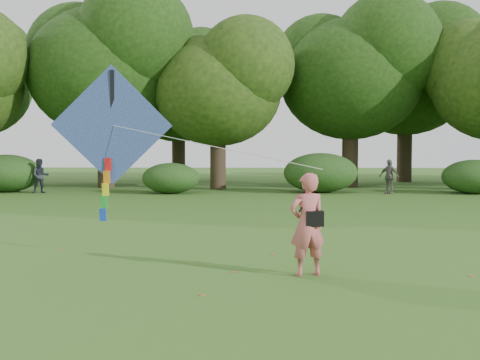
{
  "coord_description": "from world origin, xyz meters",
  "views": [
    {
      "loc": [
        0.01,
        -10.53,
        2.22
      ],
      "look_at": [
        -0.35,
        2.0,
        1.5
      ],
      "focal_mm": 45.0,
      "sensor_mm": 36.0,
      "label": 1
    }
  ],
  "objects_px": {
    "bystander_left": "(40,176)",
    "flying_kite": "(112,127)",
    "bystander_right": "(389,177)",
    "man_kite_flyer": "(307,224)"
  },
  "relations": [
    {
      "from": "man_kite_flyer",
      "to": "bystander_left",
      "type": "relative_size",
      "value": 1.09
    },
    {
      "from": "man_kite_flyer",
      "to": "bystander_right",
      "type": "xyz_separation_m",
      "value": [
        5.22,
        17.64,
        -0.08
      ]
    },
    {
      "from": "man_kite_flyer",
      "to": "flying_kite",
      "type": "relative_size",
      "value": 0.33
    },
    {
      "from": "bystander_right",
      "to": "flying_kite",
      "type": "height_order",
      "value": "flying_kite"
    },
    {
      "from": "bystander_left",
      "to": "flying_kite",
      "type": "relative_size",
      "value": 0.3
    },
    {
      "from": "bystander_left",
      "to": "flying_kite",
      "type": "bearing_deg",
      "value": -88.19
    },
    {
      "from": "bystander_left",
      "to": "bystander_right",
      "type": "height_order",
      "value": "bystander_left"
    },
    {
      "from": "bystander_right",
      "to": "flying_kite",
      "type": "bearing_deg",
      "value": -82.74
    },
    {
      "from": "bystander_right",
      "to": "bystander_left",
      "type": "bearing_deg",
      "value": -142.33
    },
    {
      "from": "man_kite_flyer",
      "to": "bystander_left",
      "type": "xyz_separation_m",
      "value": [
        -10.98,
        17.52,
        -0.08
      ]
    }
  ]
}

